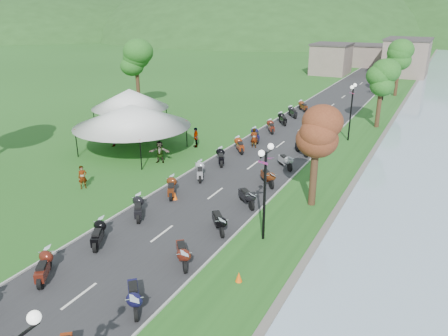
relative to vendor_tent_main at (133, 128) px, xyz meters
The scene contains 11 objects.
road 16.95m from the vendor_tent_main, 52.88° to the left, with size 7.00×120.00×0.02m, color #2B2B2E.
hills_backdrop 173.73m from the vendor_tent_main, 86.65° to the left, with size 360.00×120.00×76.00m, color #285621, non-canonical shape.
far_building 58.99m from the vendor_tent_main, 82.05° to the left, with size 18.00×16.00×5.00m, color gray.
moto_row_left 9.19m from the vendor_tent_main, 29.69° to the right, with size 2.60×53.08×1.10m, color #331411, non-canonical shape.
moto_row_right 14.51m from the vendor_tent_main, 29.14° to the right, with size 2.60×42.31×1.10m, color #331411, non-canonical shape.
vendor_tent_main is the anchor object (origin of this frame).
vendor_tent_side 7.09m from the vendor_tent_main, 130.14° to the left, with size 4.92×4.92×4.00m, color white, non-canonical shape.
tree_lakeside 16.58m from the vendor_tent_main, 11.59° to the right, with size 2.56×2.56×7.10m, color #2B7322, non-canonical shape.
pedestrian_a 8.31m from the vendor_tent_main, 76.14° to the right, with size 0.58×0.42×1.58m, color slate.
pedestrian_b 5.43m from the vendor_tent_main, 107.73° to the left, with size 0.95×0.52×1.95m, color slate.
pedestrian_c 3.27m from the vendor_tent_main, behind, with size 1.05×0.43×1.62m, color slate.
Camera 1 is at (12.40, -0.77, 11.43)m, focal length 35.00 mm.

